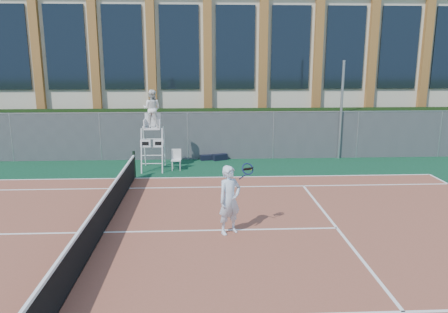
{
  "coord_description": "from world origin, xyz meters",
  "views": [
    {
      "loc": [
        2.73,
        -11.19,
        4.61
      ],
      "look_at": [
        3.41,
        3.0,
        1.42
      ],
      "focal_mm": 35.0,
      "sensor_mm": 36.0,
      "label": 1
    }
  ],
  "objects_px": {
    "umpire_chair": "(152,111)",
    "plastic_chair": "(176,158)",
    "steel_pole": "(341,110)",
    "tennis_player": "(230,200)"
  },
  "relations": [
    {
      "from": "umpire_chair",
      "to": "plastic_chair",
      "type": "bearing_deg",
      "value": -8.68
    },
    {
      "from": "steel_pole",
      "to": "plastic_chair",
      "type": "distance_m",
      "value": 7.96
    },
    {
      "from": "steel_pole",
      "to": "plastic_chair",
      "type": "bearing_deg",
      "value": -166.58
    },
    {
      "from": "plastic_chair",
      "to": "tennis_player",
      "type": "relative_size",
      "value": 0.47
    },
    {
      "from": "steel_pole",
      "to": "plastic_chair",
      "type": "height_order",
      "value": "steel_pole"
    },
    {
      "from": "umpire_chair",
      "to": "plastic_chair",
      "type": "xyz_separation_m",
      "value": [
        0.97,
        -0.15,
        -1.97
      ]
    },
    {
      "from": "tennis_player",
      "to": "plastic_chair",
      "type": "bearing_deg",
      "value": 104.56
    },
    {
      "from": "umpire_chair",
      "to": "tennis_player",
      "type": "height_order",
      "value": "umpire_chair"
    },
    {
      "from": "steel_pole",
      "to": "tennis_player",
      "type": "height_order",
      "value": "steel_pole"
    },
    {
      "from": "steel_pole",
      "to": "umpire_chair",
      "type": "xyz_separation_m",
      "value": [
        -8.52,
        -1.65,
        0.21
      ]
    }
  ]
}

